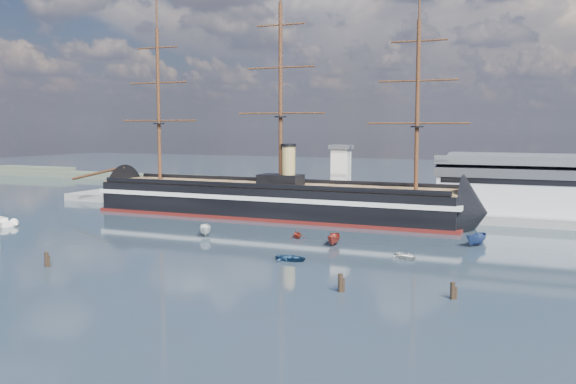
% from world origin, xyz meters
% --- Properties ---
extents(ground, '(600.00, 600.00, 0.00)m').
position_xyz_m(ground, '(0.00, 40.00, 0.00)').
color(ground, '#1D2F3A').
rests_on(ground, ground).
extents(quay, '(180.00, 18.00, 2.00)m').
position_xyz_m(quay, '(10.00, 76.00, 0.00)').
color(quay, slate).
rests_on(quay, ground).
extents(quay_tower, '(5.00, 5.00, 15.00)m').
position_xyz_m(quay_tower, '(3.00, 73.00, 9.75)').
color(quay_tower, silver).
rests_on(quay_tower, ground).
extents(shoreline, '(120.00, 10.00, 4.00)m').
position_xyz_m(shoreline, '(-139.23, 135.00, 1.45)').
color(shoreline, '#3F4C38').
rests_on(shoreline, ground).
extents(warship, '(112.95, 17.02, 53.94)m').
position_xyz_m(warship, '(-11.22, 60.00, 4.04)').
color(warship, black).
rests_on(warship, ground).
extents(sailboat, '(8.13, 5.06, 12.54)m').
position_xyz_m(sailboat, '(-58.77, 24.68, 0.80)').
color(sailboat, silver).
rests_on(sailboat, ground).
extents(motorboat_a, '(6.99, 5.45, 2.67)m').
position_xyz_m(motorboat_a, '(-10.68, 30.93, 0.00)').
color(motorboat_a, white).
rests_on(motorboat_a, ground).
extents(motorboat_b, '(1.40, 3.27, 1.51)m').
position_xyz_m(motorboat_b, '(14.16, 16.08, 0.00)').
color(motorboat_b, navy).
rests_on(motorboat_b, ground).
extents(motorboat_c, '(6.63, 3.40, 2.53)m').
position_xyz_m(motorboat_c, '(15.87, 31.71, 0.00)').
color(motorboat_c, maroon).
rests_on(motorboat_c, ground).
extents(motorboat_d, '(5.62, 5.26, 1.98)m').
position_xyz_m(motorboat_d, '(6.92, 35.80, 0.00)').
color(motorboat_d, maroon).
rests_on(motorboat_d, ground).
extents(motorboat_e, '(2.65, 3.09, 1.37)m').
position_xyz_m(motorboat_e, '(30.68, 25.14, 0.00)').
color(motorboat_e, silver).
rests_on(motorboat_e, ground).
extents(motorboat_f, '(7.55, 4.78, 2.84)m').
position_xyz_m(motorboat_f, '(39.75, 41.38, 0.00)').
color(motorboat_f, navy).
rests_on(motorboat_f, ground).
extents(piling_near_left, '(0.64, 0.64, 3.03)m').
position_xyz_m(piling_near_left, '(-18.74, -3.04, 0.00)').
color(piling_near_left, black).
rests_on(piling_near_left, ground).
extents(piling_near_right, '(0.64, 0.64, 3.15)m').
position_xyz_m(piling_near_right, '(27.73, 0.76, 0.00)').
color(piling_near_right, black).
rests_on(piling_near_right, ground).
extents(piling_far_right, '(0.64, 0.64, 2.85)m').
position_xyz_m(piling_far_right, '(41.75, 3.12, 0.00)').
color(piling_far_right, black).
rests_on(piling_far_right, ground).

